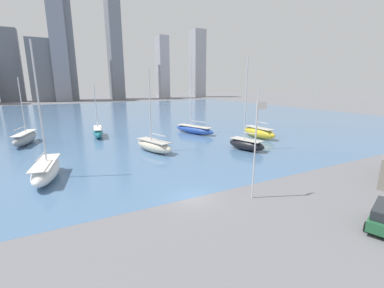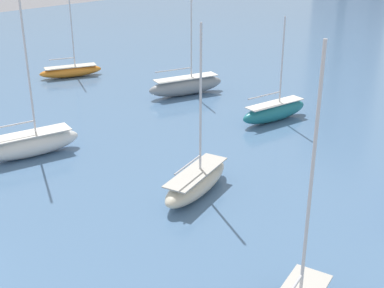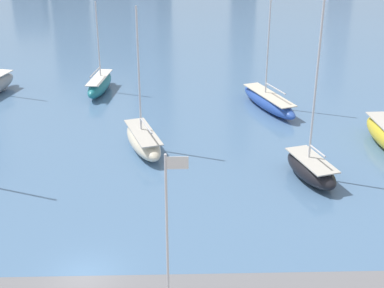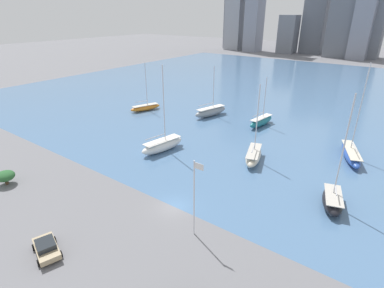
{
  "view_description": "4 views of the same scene",
  "coord_description": "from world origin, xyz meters",
  "views": [
    {
      "loc": [
        -11.04,
        -20.66,
        11.0
      ],
      "look_at": [
        4.88,
        9.37,
        2.98
      ],
      "focal_mm": 24.0,
      "sensor_mm": 36.0,
      "label": 1
    },
    {
      "loc": [
        29.6,
        -6.73,
        20.04
      ],
      "look_at": [
        5.24,
        15.66,
        5.88
      ],
      "focal_mm": 50.0,
      "sensor_mm": 36.0,
      "label": 2
    },
    {
      "loc": [
        5.91,
        -27.05,
        20.94
      ],
      "look_at": [
        6.89,
        9.19,
        4.78
      ],
      "focal_mm": 50.0,
      "sensor_mm": 36.0,
      "label": 3
    },
    {
      "loc": [
        21.34,
        -25.2,
        23.63
      ],
      "look_at": [
        -7.44,
        14.3,
        2.07
      ],
      "focal_mm": 28.0,
      "sensor_mm": 36.0,
      "label": 4
    }
  ],
  "objects": [
    {
      "name": "distant_city_skyline",
      "position": [
        -13.36,
        170.44,
        29.75
      ],
      "size": [
        195.09,
        22.37,
        71.44
      ],
      "color": "slate",
      "rests_on": "ground_plane"
    },
    {
      "name": "flag_pole",
      "position": [
        5.29,
        -2.7,
        5.24
      ],
      "size": [
        1.24,
        0.14,
        9.54
      ],
      "color": "silver",
      "rests_on": "ground_plane"
    },
    {
      "name": "sailboat_yellow",
      "position": [
        25.63,
        18.96,
        1.16
      ],
      "size": [
        2.6,
        8.56,
        10.69
      ],
      "rotation": [
        0.0,
        0.0,
        0.04
      ],
      "color": "yellow",
      "rests_on": "harbor_water"
    },
    {
      "name": "sailboat_black",
      "position": [
        16.87,
        12.35,
        1.06
      ],
      "size": [
        4.34,
        7.19,
        15.21
      ],
      "rotation": [
        0.0,
        0.0,
        0.29
      ],
      "color": "black",
      "rests_on": "harbor_water"
    },
    {
      "name": "sailboat_white",
      "position": [
        -12.78,
        12.35,
        1.18
      ],
      "size": [
        4.04,
        9.44,
        15.62
      ],
      "rotation": [
        0.0,
        0.0,
        -0.18
      ],
      "color": "white",
      "rests_on": "harbor_water"
    },
    {
      "name": "harbor_water",
      "position": [
        0.0,
        70.0,
        0.0
      ],
      "size": [
        180.0,
        140.0,
        0.0
      ],
      "color": "#4C7099",
      "rests_on": "ground_plane"
    },
    {
      "name": "sailboat_blue",
      "position": [
        16.03,
        29.35,
        0.99
      ],
      "size": [
        5.9,
        10.98,
        16.43
      ],
      "rotation": [
        0.0,
        0.0,
        0.35
      ],
      "color": "#284CA8",
      "rests_on": "harbor_water"
    },
    {
      "name": "ground_plane",
      "position": [
        0.0,
        0.0,
        0.0
      ],
      "size": [
        500.0,
        500.0,
        0.0
      ],
      "primitive_type": "plane",
      "color": "slate"
    },
    {
      "name": "sailboat_teal",
      "position": [
        -3.66,
        35.66,
        1.08
      ],
      "size": [
        3.0,
        8.73,
        10.89
      ],
      "rotation": [
        0.0,
        0.0,
        -0.13
      ],
      "color": "#1E757F",
      "rests_on": "harbor_water"
    },
    {
      "name": "sailboat_gray",
      "position": [
        -16.62,
        34.77,
        1.17
      ],
      "size": [
        4.64,
        9.92,
        12.11
      ],
      "rotation": [
        0.0,
        0.0,
        -0.26
      ],
      "color": "gray",
      "rests_on": "harbor_water"
    },
    {
      "name": "sailboat_cream",
      "position": [
        2.6,
        18.52,
        1.06
      ],
      "size": [
        4.87,
        8.73,
        13.22
      ],
      "rotation": [
        0.0,
        0.0,
        0.31
      ],
      "color": "beige",
      "rests_on": "harbor_water"
    }
  ]
}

